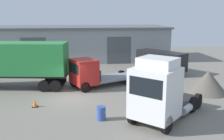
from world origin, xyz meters
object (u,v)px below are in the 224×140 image
at_px(traffic_cone, 35,104).
at_px(flatbed_truck_red, 94,73).
at_px(tractor_unit_white, 159,92).
at_px(gravel_pile, 208,82).
at_px(delivery_van_black, 160,61).
at_px(container_trailer_green, 11,59).
at_px(oil_drum, 101,113).

bearing_deg(traffic_cone, flatbed_truck_red, 47.71).
xyz_separation_m(tractor_unit_white, gravel_pile, (5.83, 5.62, -0.99)).
bearing_deg(tractor_unit_white, traffic_cone, -71.01).
bearing_deg(traffic_cone, delivery_van_black, 40.52).
bearing_deg(gravel_pile, traffic_cone, -171.55).
bearing_deg(delivery_van_black, flatbed_truck_red, 88.52).
height_order(delivery_van_black, flatbed_truck_red, flatbed_truck_red).
distance_m(container_trailer_green, traffic_cone, 6.43).
bearing_deg(container_trailer_green, flatbed_truck_red, -175.88).
bearing_deg(flatbed_truck_red, tractor_unit_white, 87.72).
height_order(delivery_van_black, traffic_cone, delivery_van_black).
height_order(tractor_unit_white, container_trailer_green, container_trailer_green).
xyz_separation_m(tractor_unit_white, flatbed_truck_red, (-3.72, 8.39, -0.67)).
xyz_separation_m(container_trailer_green, traffic_cone, (2.89, -5.23, -2.36)).
relative_size(flatbed_truck_red, oil_drum, 8.61).
bearing_deg(traffic_cone, tractor_unit_white, -23.57).
bearing_deg(traffic_cone, gravel_pile, 8.45).
relative_size(delivery_van_black, flatbed_truck_red, 0.78).
relative_size(container_trailer_green, gravel_pile, 3.15).
relative_size(tractor_unit_white, oil_drum, 7.09).
relative_size(tractor_unit_white, delivery_van_black, 1.06).
xyz_separation_m(flatbed_truck_red, gravel_pile, (9.54, -2.77, -0.32)).
distance_m(tractor_unit_white, delivery_van_black, 14.43).
bearing_deg(gravel_pile, flatbed_truck_red, 163.80).
height_order(flatbed_truck_red, oil_drum, flatbed_truck_red).
bearing_deg(delivery_van_black, oil_drum, 113.40).
bearing_deg(oil_drum, flatbed_truck_red, 91.70).
bearing_deg(tractor_unit_white, gravel_pile, 176.51).
relative_size(container_trailer_green, traffic_cone, 18.55).
xyz_separation_m(flatbed_truck_red, traffic_cone, (-4.41, -4.84, -1.02)).
bearing_deg(gravel_pile, delivery_van_black, 102.77).
height_order(gravel_pile, traffic_cone, gravel_pile).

